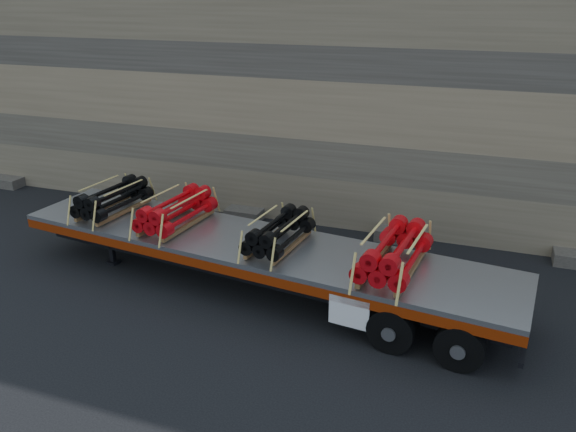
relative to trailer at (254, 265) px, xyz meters
name	(u,v)px	position (x,y,z in m)	size (l,w,h in m)	color
ground	(280,304)	(0.92, -0.56, -0.65)	(120.00, 120.00, 0.00)	black
rock_wall	(350,110)	(0.92, 5.94, 2.85)	(44.00, 3.00, 7.00)	#7A6B54
trailer	(254,265)	(0.00, 0.00, 0.00)	(12.99, 2.50, 1.30)	#9FA1A6
bundle_front	(113,199)	(-4.44, 0.51, 1.03)	(1.08, 2.16, 0.77)	black
bundle_midfront	(176,211)	(-2.30, 0.27, 1.05)	(1.12, 2.24, 0.80)	red
bundle_midrear	(279,233)	(0.71, -0.08, 1.01)	(1.03, 2.06, 0.73)	black
bundle_rear	(394,253)	(3.53, -0.41, 1.07)	(1.20, 2.40, 0.85)	red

